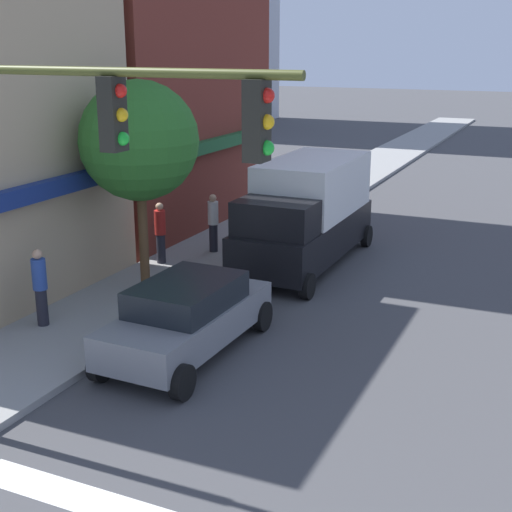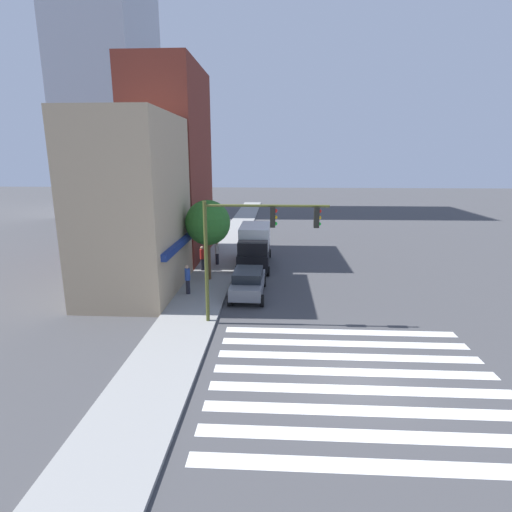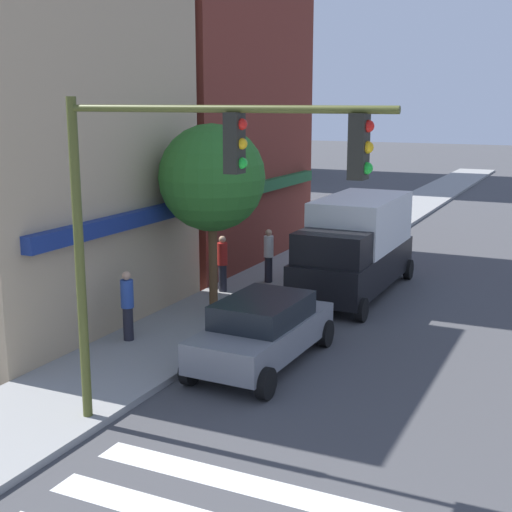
% 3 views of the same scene
% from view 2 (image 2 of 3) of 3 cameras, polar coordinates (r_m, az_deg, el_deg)
% --- Properties ---
extents(ground_plane, '(200.00, 200.00, 0.00)m').
position_cam_2_polar(ground_plane, '(15.95, 14.15, -16.90)').
color(ground_plane, '#424244').
extents(sidewalk_left, '(120.00, 3.00, 0.15)m').
position_cam_2_polar(sidewalk_left, '(16.25, -13.92, -15.96)').
color(sidewalk_left, gray).
rests_on(sidewalk_left, ground_plane).
extents(crosswalk_stripes, '(9.13, 10.80, 0.01)m').
position_cam_2_polar(crosswalk_stripes, '(15.95, 14.15, -16.88)').
color(crosswalk_stripes, silver).
rests_on(crosswalk_stripes, ground_plane).
extents(storefront_row, '(17.73, 5.30, 14.91)m').
position_cam_2_polar(storefront_row, '(29.95, -13.64, 10.68)').
color(storefront_row, tan).
rests_on(storefront_row, ground_plane).
extents(traffic_signal, '(0.32, 5.87, 6.10)m').
position_cam_2_polar(traffic_signal, '(18.81, -0.69, 2.89)').
color(traffic_signal, '#474C1E').
rests_on(traffic_signal, ground_plane).
extents(sedan_grey, '(4.44, 2.02, 1.59)m').
position_cam_2_polar(sedan_grey, '(23.86, -1.14, -3.74)').
color(sedan_grey, slate).
rests_on(sedan_grey, ground_plane).
extents(box_truck_black, '(6.21, 2.42, 3.04)m').
position_cam_2_polar(box_truck_black, '(30.37, -0.20, 1.54)').
color(box_truck_black, black).
rests_on(box_truck_black, ground_plane).
extents(pedestrian_white_shirt, '(0.32, 0.32, 1.77)m').
position_cam_2_polar(pedestrian_white_shirt, '(30.39, -5.59, 0.50)').
color(pedestrian_white_shirt, '#23232D').
rests_on(pedestrian_white_shirt, sidewalk_left).
extents(pedestrian_red_jacket, '(0.32, 0.32, 1.77)m').
position_cam_2_polar(pedestrian_red_jacket, '(28.93, -7.70, -0.25)').
color(pedestrian_red_jacket, '#23232D').
rests_on(pedestrian_red_jacket, sidewalk_left).
extents(pedestrian_blue_shirt, '(0.32, 0.32, 1.77)m').
position_cam_2_polar(pedestrian_blue_shirt, '(24.04, -9.75, -3.24)').
color(pedestrian_blue_shirt, '#23232D').
rests_on(pedestrian_blue_shirt, sidewalk_left).
extents(street_tree, '(2.93, 2.93, 5.29)m').
position_cam_2_polar(street_tree, '(26.11, -6.90, 4.73)').
color(street_tree, brown).
rests_on(street_tree, sidewalk_left).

